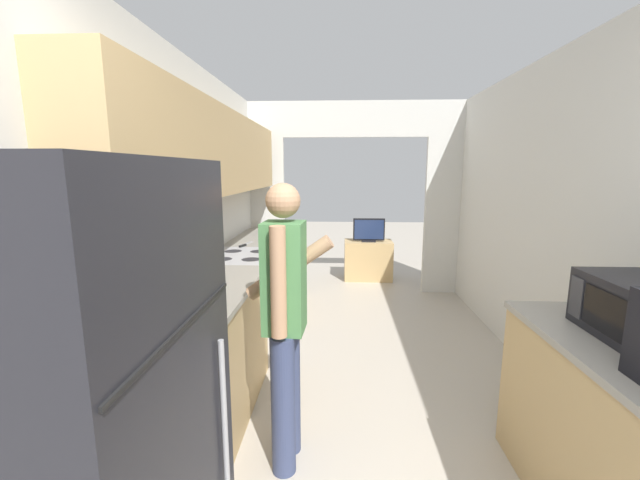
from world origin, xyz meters
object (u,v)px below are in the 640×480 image
object	(u,v)px
range_oven	(243,301)
tv_cabinet	(368,260)
person	(285,321)
refrigerator	(71,437)
knife	(244,245)
television	(369,230)

from	to	relation	value
range_oven	tv_cabinet	xyz separation A→B (m)	(1.32, 2.42, -0.15)
person	tv_cabinet	world-z (taller)	person
refrigerator	knife	size ratio (longest dim) A/B	5.00
tv_cabinet	television	bearing A→B (deg)	-90.00
range_oven	tv_cabinet	size ratio (longest dim) A/B	1.44
person	refrigerator	bearing A→B (deg)	154.54
range_oven	person	size ratio (longest dim) A/B	0.65
television	tv_cabinet	bearing A→B (deg)	90.00
refrigerator	range_oven	size ratio (longest dim) A/B	1.63
television	knife	size ratio (longest dim) A/B	1.40
tv_cabinet	television	size ratio (longest dim) A/B	1.53
knife	tv_cabinet	bearing A→B (deg)	71.57
range_oven	person	xyz separation A→B (m)	(0.59, -1.42, 0.39)
person	television	bearing A→B (deg)	-7.45
refrigerator	person	world-z (taller)	refrigerator
television	knife	bearing A→B (deg)	-126.17
person	knife	xyz separation A→B (m)	(-0.67, 1.87, 0.05)
person	television	world-z (taller)	person
tv_cabinet	knife	distance (m)	2.48
range_oven	knife	size ratio (longest dim) A/B	3.07
refrigerator	tv_cabinet	distance (m)	4.97
range_oven	refrigerator	bearing A→B (deg)	-88.47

